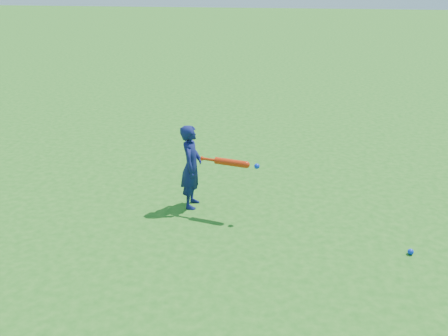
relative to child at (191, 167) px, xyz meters
name	(u,v)px	position (x,y,z in m)	size (l,w,h in m)	color
ground	(239,200)	(0.66, 0.28, -0.61)	(80.00, 80.00, 0.00)	#1C5F16
child	(191,167)	(0.00, 0.00, 0.00)	(0.45, 0.29, 1.22)	#10164C
ground_ball_blue	(411,252)	(2.89, -0.94, -0.57)	(0.07, 0.07, 0.07)	#0C2ECD
bat_swing	(233,163)	(0.63, -0.20, 0.17)	(0.83, 0.25, 0.10)	red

